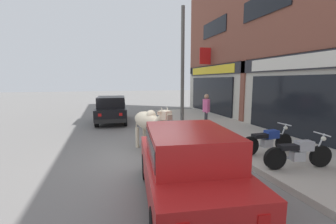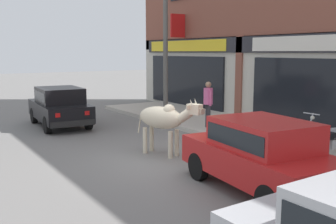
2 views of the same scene
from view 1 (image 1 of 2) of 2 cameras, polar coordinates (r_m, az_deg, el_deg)
ground_plane at (r=7.21m, az=-3.39°, el=-11.04°), size 90.00×90.00×0.00m
sidewalk at (r=8.88m, az=22.63°, el=-7.44°), size 19.00×3.52×0.16m
shop_building at (r=10.24m, az=33.49°, el=19.44°), size 23.00×1.40×9.63m
cow at (r=7.49m, az=-5.02°, el=-2.37°), size 2.06×1.05×1.61m
car_0 at (r=4.38m, az=5.09°, el=-12.56°), size 3.74×2.00×1.46m
car_1 at (r=12.95m, az=-14.18°, el=0.96°), size 3.69×1.83×1.46m
motorcycle_0 at (r=7.49m, az=23.95°, el=-6.68°), size 0.52×1.81×0.88m
motorcycle_1 at (r=6.59m, az=30.23°, el=-9.03°), size 0.58×1.81×0.88m
pedestrian at (r=10.06m, az=9.68°, el=0.99°), size 0.48×0.32×1.60m
utility_pole at (r=11.84m, az=3.71°, el=11.63°), size 0.18×0.18×5.89m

